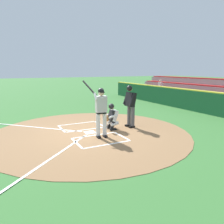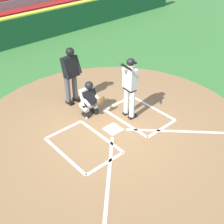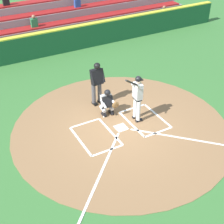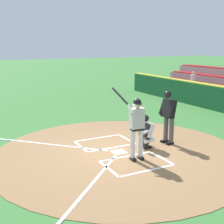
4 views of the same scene
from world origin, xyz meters
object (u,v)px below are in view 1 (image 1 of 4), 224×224
Objects in this scene: catcher at (112,116)px; baseball at (107,128)px; batter at (101,109)px; plate_umpire at (130,103)px.

baseball is at bearing 26.67° from catcher.
batter is 1.92m from plate_umpire.
catcher reaches higher than baseball.
batter is 1.14× the size of plate_umpire.
catcher is at bearing -153.33° from baseball.
plate_umpire is at bearing -66.46° from batter.
plate_umpire is 25.20× the size of baseball.
catcher is 15.27× the size of baseball.
plate_umpire is at bearing -90.75° from catcher.
plate_umpire reaches higher than catcher.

